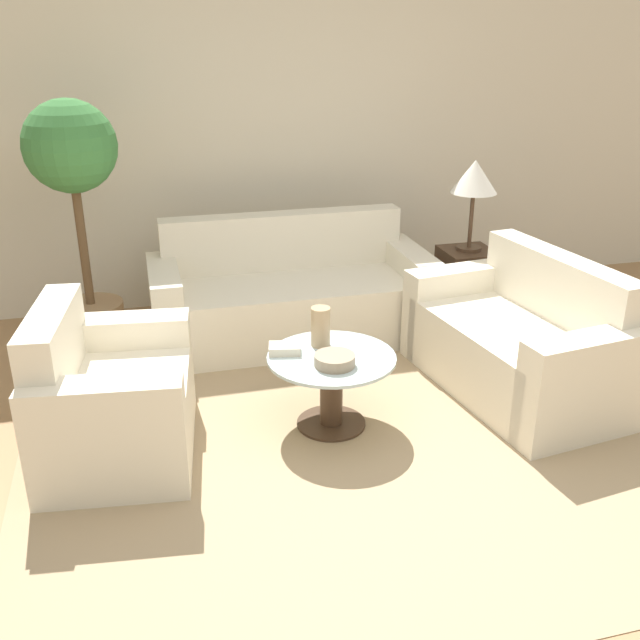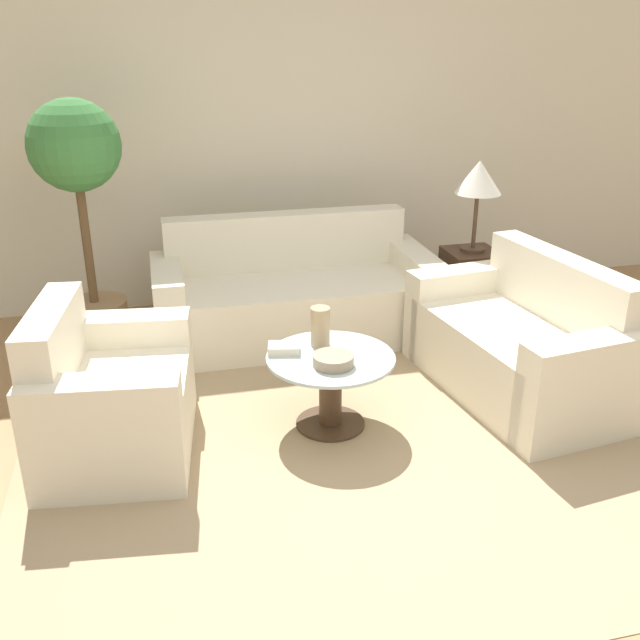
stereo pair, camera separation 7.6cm
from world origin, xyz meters
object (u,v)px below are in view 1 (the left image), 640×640
object	(u,v)px
potted_plant	(76,193)
book_stack	(285,349)
armchair	(107,404)
coffee_table	(331,381)
vase	(321,327)
bowl	(335,360)
table_lamp	(474,179)
sofa_main	(290,298)
loveseat	(522,345)

from	to	relation	value
potted_plant	book_stack	bearing A→B (deg)	-50.54
armchair	potted_plant	world-z (taller)	potted_plant
coffee_table	book_stack	bearing A→B (deg)	155.81
potted_plant	vase	world-z (taller)	potted_plant
vase	armchair	bearing A→B (deg)	-174.29
coffee_table	bowl	distance (m)	0.22
armchair	potted_plant	xyz separation A→B (m)	(-0.12, 1.39, 0.82)
table_lamp	vase	distance (m)	1.81
coffee_table	table_lamp	distance (m)	1.99
sofa_main	vase	bearing A→B (deg)	-93.79
book_stack	loveseat	bearing A→B (deg)	13.72
loveseat	potted_plant	distance (m)	3.00
loveseat	table_lamp	bearing A→B (deg)	166.43
armchair	coffee_table	size ratio (longest dim) A/B	1.51
loveseat	armchair	bearing A→B (deg)	-95.05
sofa_main	vase	distance (m)	1.19
sofa_main	armchair	world-z (taller)	sofa_main
armchair	vase	bearing A→B (deg)	-77.30
potted_plant	vase	size ratio (longest dim) A/B	7.47
armchair	loveseat	bearing A→B (deg)	-80.47
bowl	book_stack	bearing A→B (deg)	135.18
loveseat	vase	size ratio (longest dim) A/B	6.71
loveseat	potted_plant	size ratio (longest dim) A/B	0.90
table_lamp	bowl	bearing A→B (deg)	-137.06
book_stack	potted_plant	bearing A→B (deg)	141.70
sofa_main	table_lamp	distance (m)	1.56
armchair	table_lamp	size ratio (longest dim) A/B	1.65
loveseat	book_stack	xyz separation A→B (m)	(-1.50, -0.04, 0.17)
table_lamp	loveseat	bearing A→B (deg)	-95.97
loveseat	bowl	xyz separation A→B (m)	(-1.28, -0.26, 0.18)
loveseat	sofa_main	bearing A→B (deg)	-141.73
vase	potted_plant	bearing A→B (deg)	135.73
sofa_main	table_lamp	xyz separation A→B (m)	(1.31, -0.14, 0.82)
armchair	coffee_table	world-z (taller)	armchair
coffee_table	vase	size ratio (longest dim) A/B	3.13
sofa_main	armchair	xyz separation A→B (m)	(-1.26, -1.28, 0.00)
potted_plant	bowl	distance (m)	2.13
potted_plant	bowl	xyz separation A→B (m)	(1.31, -1.54, -0.64)
sofa_main	table_lamp	bearing A→B (deg)	-6.27
armchair	book_stack	bearing A→B (deg)	-78.82
table_lamp	bowl	world-z (taller)	table_lamp
armchair	book_stack	distance (m)	0.99
potted_plant	coffee_table	bearing A→B (deg)	-47.11
vase	bowl	size ratio (longest dim) A/B	1.04
vase	book_stack	size ratio (longest dim) A/B	1.17
armchair	bowl	bearing A→B (deg)	-90.30
book_stack	armchair	bearing A→B (deg)	-163.56
table_lamp	vase	world-z (taller)	table_lamp
armchair	coffee_table	distance (m)	1.21
potted_plant	bowl	world-z (taller)	potted_plant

